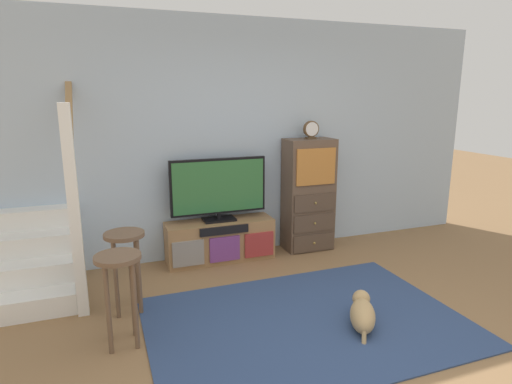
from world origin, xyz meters
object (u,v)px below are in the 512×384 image
object	(u,v)px
dog	(362,313)
bar_stool_near	(119,279)
media_console	(220,241)
television	(219,188)
bar_stool_far	(125,253)
side_cabinet	(308,195)
desk_clock	(311,130)

from	to	relation	value
dog	bar_stool_near	bearing A→B (deg)	167.41
media_console	television	world-z (taller)	television
bar_stool_far	bar_stool_near	bearing A→B (deg)	-98.50
side_cabinet	bar_stool_far	xyz separation A→B (m)	(-2.19, -0.88, -0.14)
desk_clock	bar_stool_near	size ratio (longest dim) A/B	0.29
bar_stool_far	dog	bearing A→B (deg)	-27.74
television	side_cabinet	world-z (taller)	side_cabinet
bar_stool_far	dog	distance (m)	2.05
media_console	television	bearing A→B (deg)	90.00
bar_stool_far	media_console	bearing A→B (deg)	38.90
television	bar_stool_far	bearing A→B (deg)	-140.34
media_console	dog	distance (m)	1.94
media_console	bar_stool_near	size ratio (longest dim) A/B	1.69
media_console	desk_clock	bearing A→B (deg)	-0.24
side_cabinet	television	bearing A→B (deg)	179.30
bar_stool_far	side_cabinet	bearing A→B (deg)	21.84
bar_stool_near	media_console	bearing A→B (deg)	50.26
bar_stool_near	dog	distance (m)	1.94
media_console	side_cabinet	xyz separation A→B (m)	(1.12, 0.01, 0.44)
television	side_cabinet	size ratio (longest dim) A/B	0.80
side_cabinet	desk_clock	xyz separation A→B (m)	(0.00, -0.01, 0.78)
television	bar_stool_far	world-z (taller)	television
bar_stool_near	desk_clock	bearing A→B (deg)	31.32
desk_clock	dog	size ratio (longest dim) A/B	0.42
media_console	side_cabinet	bearing A→B (deg)	0.52
media_console	bar_stool_near	world-z (taller)	bar_stool_near
side_cabinet	desk_clock	world-z (taller)	desk_clock
media_console	bar_stool_far	world-z (taller)	bar_stool_far
television	desk_clock	xyz separation A→B (m)	(1.12, -0.03, 0.61)
side_cabinet	desk_clock	distance (m)	0.78
bar_stool_near	dog	xyz separation A→B (m)	(1.85, -0.41, -0.42)
desk_clock	television	bearing A→B (deg)	178.53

